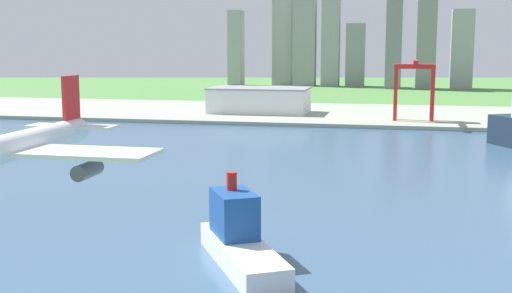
{
  "coord_description": "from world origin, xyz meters",
  "views": [
    {
      "loc": [
        36.65,
        24.56,
        49.76
      ],
      "look_at": [
        -7.3,
        224.28,
        18.24
      ],
      "focal_mm": 46.73,
      "sensor_mm": 36.0,
      "label": 1
    }
  ],
  "objects_px": {
    "port_crane_red": "(415,77)",
    "warehouse_main": "(259,100)",
    "ferry_boat": "(239,239)",
    "airplane_landing": "(8,149)"
  },
  "relations": [
    {
      "from": "port_crane_red",
      "to": "warehouse_main",
      "type": "relative_size",
      "value": 0.57
    },
    {
      "from": "ferry_boat",
      "to": "port_crane_red",
      "type": "height_order",
      "value": "port_crane_red"
    },
    {
      "from": "airplane_landing",
      "to": "port_crane_red",
      "type": "relative_size",
      "value": 0.98
    },
    {
      "from": "airplane_landing",
      "to": "warehouse_main",
      "type": "bearing_deg",
      "value": 97.82
    },
    {
      "from": "warehouse_main",
      "to": "port_crane_red",
      "type": "bearing_deg",
      "value": -15.22
    },
    {
      "from": "ferry_boat",
      "to": "warehouse_main",
      "type": "height_order",
      "value": "ferry_boat"
    },
    {
      "from": "airplane_landing",
      "to": "ferry_boat",
      "type": "xyz_separation_m",
      "value": [
        9.11,
        74.49,
        -31.92
      ]
    },
    {
      "from": "airplane_landing",
      "to": "warehouse_main",
      "type": "relative_size",
      "value": 0.55
    },
    {
      "from": "airplane_landing",
      "to": "ferry_boat",
      "type": "bearing_deg",
      "value": 83.03
    },
    {
      "from": "airplane_landing",
      "to": "ferry_boat",
      "type": "distance_m",
      "value": 81.55
    }
  ]
}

